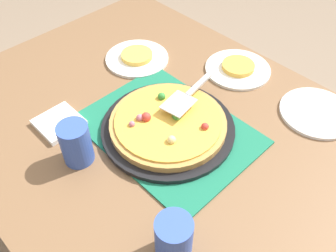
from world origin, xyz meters
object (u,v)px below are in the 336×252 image
pizza_pan (168,128)px  served_slice_right (238,66)px  pizza (168,123)px  cup_near (174,239)px  plate_far_right (238,69)px  served_slice_left (137,55)px  napkin_stack (59,123)px  cup_far (76,143)px  plate_near_left (137,58)px  plate_side (317,113)px  pizza_server (188,95)px

pizza_pan → served_slice_right: size_ratio=3.45×
pizza → served_slice_right: bearing=-84.3°
served_slice_right → cup_near: bearing=116.5°
plate_far_right → served_slice_left: 0.35m
napkin_stack → cup_far: bearing=168.6°
pizza → served_slice_right: (0.04, -0.37, -0.02)m
pizza_pan → plate_near_left: 0.36m
plate_far_right → served_slice_left: (0.29, 0.21, 0.01)m
pizza_pan → cup_near: (-0.27, 0.24, 0.05)m
pizza_pan → plate_side: pizza_pan is taller
plate_far_right → served_slice_right: bearing=0.0°
pizza → napkin_stack: size_ratio=2.75×
plate_near_left → pizza_server: size_ratio=0.94×
plate_near_left → plate_far_right: bearing=-144.3°
served_slice_left → served_slice_right: 0.35m
plate_side → napkin_stack: 0.76m
pizza → plate_near_left: (0.32, -0.16, -0.03)m
served_slice_left → cup_far: 0.46m
served_slice_right → napkin_stack: (0.20, 0.58, -0.01)m
plate_side → plate_near_left: bearing=19.7°
pizza_pan → cup_near: bearing=137.7°
pizza → napkin_stack: (0.24, 0.21, -0.03)m
plate_side → cup_near: bearing=90.6°
cup_far → plate_side: bearing=-120.2°
pizza → pizza_server: size_ratio=1.41×
plate_near_left → served_slice_left: 0.01m
cup_far → pizza_server: bearing=-102.9°
napkin_stack → pizza: bearing=-138.6°
served_slice_left → napkin_stack: size_ratio=0.92×
plate_near_left → served_slice_right: bearing=-144.3°
pizza_pan → pizza_server: pizza_server is taller
plate_far_right → served_slice_right: 0.01m
plate_near_left → napkin_stack: bearing=102.7°
cup_far → napkin_stack: 0.16m
pizza → cup_far: cup_far is taller
pizza_pan → plate_far_right: pizza_pan is taller
plate_near_left → served_slice_right: size_ratio=2.00×
pizza_pan → pizza: pizza is taller
pizza_pan → pizza_server: 0.11m
plate_near_left → plate_side: same height
pizza → pizza_server: (0.02, -0.10, 0.04)m
plate_side → served_slice_right: bearing=0.6°
pizza_pan → cup_near: cup_near is taller
plate_side → served_slice_right: size_ratio=2.00×
served_slice_left → cup_far: cup_far is taller
served_slice_left → napkin_stack: served_slice_left is taller
pizza → plate_far_right: pizza is taller
cup_far → napkin_stack: cup_far is taller
pizza_server → cup_far: bearing=77.1°
cup_far → pizza_server: (-0.08, -0.34, 0.01)m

